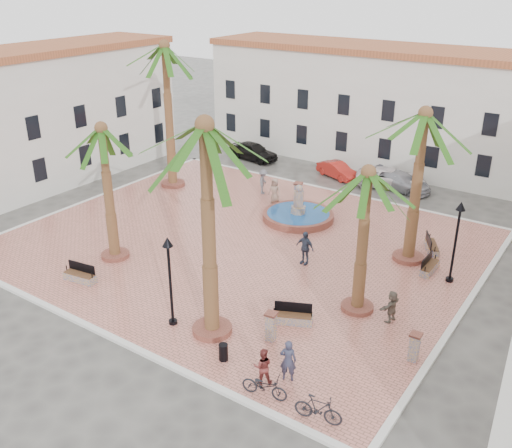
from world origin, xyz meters
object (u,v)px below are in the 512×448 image
object	(u,v)px
fountain	(298,215)
cyclist_b	(263,366)
palm_sw	(103,144)
bicycle_b	(318,409)
bench_s	(80,276)
pedestrian_east	(392,306)
palm_s	(206,150)
bollard_e	(414,347)
pedestrian_fountain_b	(305,248)
bollard_n	(298,193)
lamppost_e	(458,228)
car_red	(337,170)
bench_e	(429,268)
cyclist_a	(288,360)
bench_se	(293,318)
pedestrian_north	(263,182)
bench_ne	(431,247)
palm_ne	(423,131)
car_silver	(400,181)
car_black	(253,151)
palm_e	(367,190)
palm_nw	(165,61)
litter_bin	(223,352)
pedestrian_fountain_a	(275,191)
lamppost_s	(169,266)
bollard_se	(271,326)
bicycle_a	(265,386)
car_white	(391,178)

from	to	relation	value
fountain	cyclist_b	distance (m)	16.29
palm_sw	bicycle_b	distance (m)	17.47
bench_s	pedestrian_east	size ratio (longest dim) A/B	1.20
palm_s	bollard_e	xyz separation A→B (m)	(8.14, 3.11, -7.75)
pedestrian_fountain_b	bollard_n	bearing A→B (deg)	128.74
fountain	lamppost_e	bearing A→B (deg)	-13.21
pedestrian_east	car_red	distance (m)	20.41
bench_e	cyclist_a	bearing A→B (deg)	171.98
bench_se	cyclist_a	world-z (taller)	cyclist_a
bench_se	pedestrian_north	world-z (taller)	pedestrian_north
bench_s	bicycle_b	bearing A→B (deg)	-15.47
bench_se	bench_ne	size ratio (longest dim) A/B	1.01
palm_ne	car_silver	bearing A→B (deg)	113.70
car_black	palm_s	bearing A→B (deg)	-142.98
palm_e	bicycle_b	size ratio (longest dim) A/B	4.03
pedestrian_east	cyclist_b	bearing A→B (deg)	-9.24
pedestrian_north	pedestrian_east	xyz separation A→B (m)	(13.99, -10.33, -0.13)
bicycle_b	pedestrian_east	bearing A→B (deg)	-7.85
fountain	bench_se	xyz separation A→B (m)	(5.89, -10.45, -0.05)
palm_nw	car_silver	distance (m)	19.01
lamppost_e	litter_bin	distance (m)	13.46
bench_ne	car_red	bearing A→B (deg)	21.98
palm_sw	pedestrian_fountain_a	bearing A→B (deg)	75.91
lamppost_s	pedestrian_fountain_a	xyz separation A→B (m)	(-4.20, 15.10, -2.08)
bench_e	pedestrian_fountain_a	bearing A→B (deg)	73.26
palm_e	bollard_se	size ratio (longest dim) A/B	5.25
palm_sw	bicycle_a	size ratio (longest dim) A/B	4.22
lamppost_e	car_silver	size ratio (longest dim) A/B	0.95
palm_nw	lamppost_s	xyz separation A→B (m)	(12.44, -13.78, -6.15)
bench_ne	cyclist_a	bearing A→B (deg)	148.28
bench_e	car_white	bearing A→B (deg)	30.82
litter_bin	car_silver	world-z (taller)	car_silver
bench_e	cyclist_a	world-z (taller)	cyclist_a
car_red	palm_e	bearing A→B (deg)	-129.47
palm_e	bollard_n	world-z (taller)	palm_e
palm_sw	bollard_se	xyz separation A→B (m)	(11.58, -1.66, -5.86)
palm_s	lamppost_e	world-z (taller)	palm_s
fountain	cyclist_b	xyz separation A→B (m)	(7.07, -14.66, 0.46)
pedestrian_north	car_red	xyz separation A→B (m)	(2.60, 6.60, -0.45)
bollard_n	pedestrian_fountain_b	distance (m)	8.76
bench_s	car_white	distance (m)	24.15
cyclist_b	car_silver	size ratio (longest dim) A/B	0.33
palm_ne	bench_se	xyz separation A→B (m)	(-2.06, -9.07, -7.05)
litter_bin	car_black	world-z (taller)	car_black
palm_nw	cyclist_a	size ratio (longest dim) A/B	5.80
litter_bin	bench_se	bearing A→B (deg)	76.38
pedestrian_north	car_black	size ratio (longest dim) A/B	0.40
bench_e	bollard_n	size ratio (longest dim) A/B	1.10
car_silver	palm_sw	bearing A→B (deg)	164.82
palm_e	bollard_e	xyz separation A→B (m)	(3.61, -2.28, -5.39)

